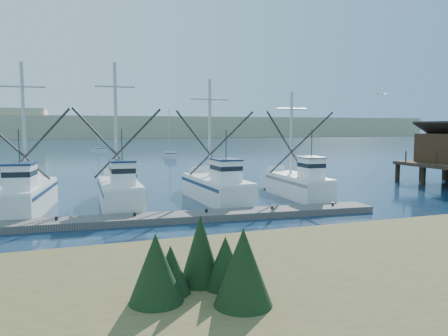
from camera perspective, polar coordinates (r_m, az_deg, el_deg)
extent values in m
plane|color=#0D2039|center=(21.99, 10.90, -8.44)|extent=(500.00, 500.00, 0.00)
cube|color=#69625E|center=(24.38, -11.58, -6.62)|extent=(28.46, 4.03, 0.38)
cube|color=#4C331E|center=(44.46, 27.20, 2.34)|extent=(4.00, 4.00, 2.60)
cube|color=tan|center=(228.60, -17.04, 5.14)|extent=(360.00, 60.00, 10.00)
cube|color=white|center=(29.33, -24.56, -3.75)|extent=(3.60, 8.30, 1.61)
cube|color=white|center=(27.10, -25.05, -1.17)|extent=(1.71, 2.14, 1.50)
cylinder|color=#B7B2A8|center=(30.36, -24.69, 5.31)|extent=(0.22, 0.22, 7.65)
cube|color=white|center=(29.09, -13.49, -3.47)|extent=(2.52, 7.50, 1.62)
cube|color=white|center=(27.01, -13.12, -0.80)|extent=(1.41, 1.85, 1.50)
cylinder|color=#B7B2A8|center=(30.02, -13.96, 5.82)|extent=(0.22, 0.22, 7.81)
cube|color=white|center=(30.87, -1.06, -2.90)|extent=(2.92, 8.24, 1.52)
cube|color=white|center=(28.73, 0.27, -0.48)|extent=(1.59, 2.04, 1.50)
cylinder|color=#B7B2A8|center=(31.86, -1.87, 5.15)|extent=(0.22, 0.22, 7.11)
cube|color=white|center=(32.89, 9.67, -2.45)|extent=(2.49, 7.08, 1.53)
cube|color=white|center=(31.17, 11.32, -0.11)|extent=(1.36, 1.75, 1.50)
cylinder|color=#B7B2A8|center=(33.63, 8.77, 4.42)|extent=(0.22, 0.22, 6.30)
cube|color=white|center=(73.50, -7.05, 1.66)|extent=(2.90, 6.29, 0.90)
cylinder|color=#B7B2A8|center=(73.64, -7.14, 4.82)|extent=(0.12, 0.12, 7.20)
cube|color=white|center=(91.32, -16.06, 2.22)|extent=(2.73, 5.60, 0.90)
cylinder|color=#B7B2A8|center=(91.49, -16.14, 4.76)|extent=(0.12, 0.12, 7.20)
sphere|color=white|center=(37.84, 19.91, 9.05)|extent=(0.20, 0.20, 0.20)
cube|color=white|center=(37.65, 19.55, 9.11)|extent=(0.51, 0.12, 0.14)
cube|color=white|center=(38.04, 20.28, 9.05)|extent=(0.51, 0.12, 0.14)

